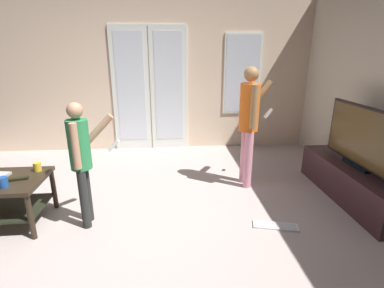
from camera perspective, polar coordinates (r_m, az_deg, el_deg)
name	(u,v)px	position (r m, az deg, el deg)	size (l,w,h in m)	color
ground_plane	(128,234)	(2.98, -12.62, -17.07)	(5.90, 5.33, 0.02)	#B8A8A3
wall_back_with_doors	(146,76)	(5.08, -9.16, 13.27)	(5.90, 0.09, 2.64)	beige
coffee_table	(0,192)	(3.44, -33.87, -7.92)	(0.86, 0.64, 0.49)	#2D2317
tv_stand	(353,183)	(3.89, 29.34, -6.75)	(0.47, 1.63, 0.41)	#371F24
flat_screen_tv	(361,137)	(3.72, 30.59, 1.18)	(0.08, 1.19, 0.71)	black
person_adult	(249,117)	(3.62, 11.35, 5.23)	(0.48, 0.43, 1.51)	pink
person_child	(81,155)	(2.91, -21.11, -1.99)	(0.45, 0.36, 1.24)	#272927
loose_keyboard	(276,226)	(3.10, 16.27, -15.35)	(0.46, 0.23, 0.02)	white
cup_near_edge	(3,182)	(3.16, -33.37, -6.35)	(0.08, 0.08, 0.10)	#1F4E9F
cup_by_laptop	(37,167)	(3.39, -28.36, -4.00)	(0.08, 0.08, 0.09)	gold
dvd_remote_slim	(19,179)	(3.27, -31.20, -5.95)	(0.17, 0.05, 0.02)	black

